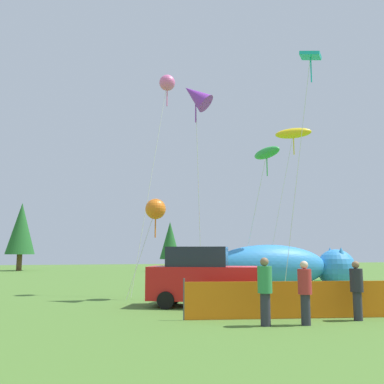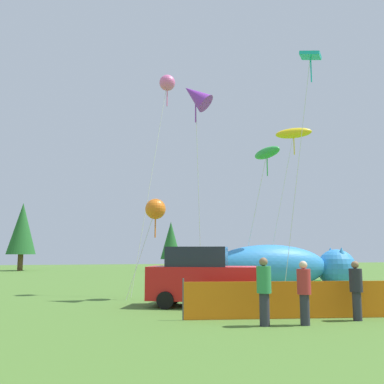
{
  "view_description": "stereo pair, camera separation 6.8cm",
  "coord_description": "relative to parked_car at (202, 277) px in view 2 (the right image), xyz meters",
  "views": [
    {
      "loc": [
        -6.71,
        -14.87,
        2.06
      ],
      "look_at": [
        -1.17,
        5.1,
        4.98
      ],
      "focal_mm": 40.0,
      "sensor_mm": 36.0,
      "label": 1
    },
    {
      "loc": [
        -6.64,
        -14.89,
        2.06
      ],
      "look_at": [
        -1.17,
        5.1,
        4.98
      ],
      "focal_mm": 40.0,
      "sensor_mm": 36.0,
      "label": 2
    }
  ],
  "objects": [
    {
      "name": "ground_plane",
      "position": [
        1.88,
        -1.12,
        -1.1
      ],
      "size": [
        120.0,
        120.0,
        0.0
      ],
      "primitive_type": "plane",
      "color": "#4C752D"
    },
    {
      "name": "parked_car",
      "position": [
        0.0,
        0.0,
        0.0
      ],
      "size": [
        4.48,
        3.25,
        2.26
      ],
      "rotation": [
        0.0,
        0.0,
        -0.41
      ],
      "color": "red",
      "rests_on": "ground"
    },
    {
      "name": "folding_chair",
      "position": [
        4.85,
        -0.51,
        -0.54
      ],
      "size": [
        0.71,
        0.71,
        0.95
      ],
      "rotation": [
        0.0,
        0.0,
        -1.05
      ],
      "color": "#267F33",
      "rests_on": "ground"
    },
    {
      "name": "inflatable_cat",
      "position": [
        6.76,
        6.49,
        0.05
      ],
      "size": [
        8.72,
        3.0,
        2.48
      ],
      "rotation": [
        0.0,
        0.0,
        -0.08
      ],
      "color": "#338CD8",
      "rests_on": "ground"
    },
    {
      "name": "safety_fence",
      "position": [
        2.56,
        -3.67,
        -0.52
      ],
      "size": [
        8.1,
        1.48,
        1.26
      ],
      "rotation": [
        0.0,
        0.0,
        -0.18
      ],
      "color": "orange",
      "rests_on": "ground"
    },
    {
      "name": "spectator_in_white_shirt",
      "position": [
        0.49,
        -4.59,
        -0.06
      ],
      "size": [
        0.42,
        0.42,
        1.91
      ],
      "color": "#2D2D38",
      "rests_on": "ground"
    },
    {
      "name": "spectator_in_grey_shirt",
      "position": [
        3.62,
        -4.45,
        -0.12
      ],
      "size": [
        0.39,
        0.39,
        1.79
      ],
      "color": "#2D2D38",
      "rests_on": "ground"
    },
    {
      "name": "spectator_in_blue_shirt",
      "position": [
        1.65,
        -4.77,
        -0.11
      ],
      "size": [
        0.39,
        0.39,
        1.81
      ],
      "color": "#2D2D38",
      "rests_on": "ground"
    },
    {
      "name": "kite_green_fish",
      "position": [
        5.41,
        5.34,
        6.42
      ],
      "size": [
        1.38,
        3.46,
        7.9
      ],
      "color": "silver",
      "rests_on": "ground"
    },
    {
      "name": "kite_orange_flower",
      "position": [
        -1.25,
        3.14,
        2.9
      ],
      "size": [
        1.74,
        0.94,
        4.48
      ],
      "color": "silver",
      "rests_on": "ground"
    },
    {
      "name": "kite_pink_octopus",
      "position": [
        -0.28,
        5.44,
        9.91
      ],
      "size": [
        2.35,
        1.87,
        11.49
      ],
      "color": "silver",
      "rests_on": "ground"
    },
    {
      "name": "kite_yellow_hero",
      "position": [
        7.51,
        6.06,
        7.9
      ],
      "size": [
        3.0,
        1.47,
        9.4
      ],
      "color": "silver",
      "rests_on": "ground"
    },
    {
      "name": "kite_teal_diamond",
      "position": [
        5.53,
        0.76,
        9.77
      ],
      "size": [
        1.27,
        3.02,
        11.36
      ],
      "color": "silver",
      "rests_on": "ground"
    },
    {
      "name": "kite_purple_delta",
      "position": [
        0.49,
        2.53,
        8.24
      ],
      "size": [
        1.89,
        1.65,
        10.16
      ],
      "color": "silver",
      "rests_on": "ground"
    },
    {
      "name": "horizon_tree_east",
      "position": [
        -10.55,
        35.95,
        3.59
      ],
      "size": [
        3.2,
        3.2,
        7.64
      ],
      "color": "brown",
      "rests_on": "ground"
    },
    {
      "name": "horizon_tree_west",
      "position": [
        5.61,
        30.81,
        2.24
      ],
      "size": [
        2.28,
        2.28,
        5.44
      ],
      "color": "brown",
      "rests_on": "ground"
    }
  ]
}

